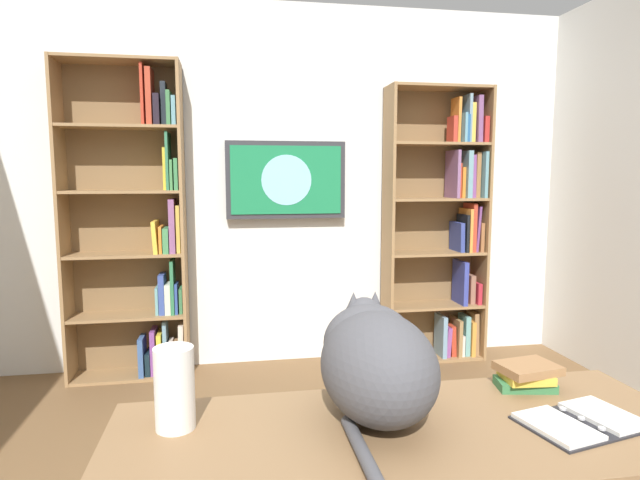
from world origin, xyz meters
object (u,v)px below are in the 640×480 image
bookshelf_left (446,228)px  desk_book_stack (526,375)px  bookshelf_right (140,231)px  desk (410,469)px  wall_mounted_tv (286,180)px  paper_towel_roll (175,388)px  cat (375,359)px  open_binder (581,421)px

bookshelf_left → desk_book_stack: bookshelf_left is taller
desk_book_stack → bookshelf_left: bearing=-107.1°
bookshelf_right → desk: 2.80m
desk → desk_book_stack: 0.55m
wall_mounted_tv → paper_towel_roll: (0.58, 2.48, -0.55)m
desk → paper_towel_roll: paper_towel_roll is taller
bookshelf_right → desk: bookshelf_right is taller
bookshelf_left → cat: (1.25, 2.40, -0.13)m
wall_mounted_tv → cat: bearing=89.8°
bookshelf_left → paper_towel_roll: size_ratio=9.04×
bookshelf_left → desk_book_stack: (0.71, 2.31, -0.25)m
bookshelf_left → open_binder: size_ratio=5.68×
bookshelf_left → bookshelf_right: bearing=-0.1°
bookshelf_right → open_binder: 3.04m
bookshelf_left → open_binder: bearing=74.9°
bookshelf_left → open_binder: 2.68m
open_binder → paper_towel_roll: 1.15m
desk → cat: size_ratio=2.79×
bookshelf_left → cat: bearing=62.4°
bookshelf_right → paper_towel_roll: bookshelf_right is taller
cat → desk: bearing=116.5°
bookshelf_left → wall_mounted_tv: size_ratio=2.36×
bookshelf_left → open_binder: (0.69, 2.57, -0.29)m
wall_mounted_tv → open_binder: wall_mounted_tv is taller
cat → desk_book_stack: (-0.55, -0.09, -0.12)m
bookshelf_left → desk: size_ratio=1.26×
wall_mounted_tv → cat: wall_mounted_tv is taller
bookshelf_left → paper_towel_roll: bearing=52.7°
desk_book_stack → open_binder: bearing=93.2°
cat → desk_book_stack: cat is taller
paper_towel_roll → desk_book_stack: 1.12m
open_binder → bookshelf_left: bearing=-105.1°
bookshelf_right → desk: bearing=113.5°
desk → wall_mounted_tv: bearing=-88.8°
desk → paper_towel_roll: 0.69m
bookshelf_left → bookshelf_right: bookshelf_right is taller
paper_towel_roll → open_binder: bearing=171.2°
wall_mounted_tv → desk_book_stack: wall_mounted_tv is taller
bookshelf_right → desk: (-1.10, 2.54, -0.42)m
desk → open_binder: bearing=176.2°
desk → paper_towel_roll: (0.64, -0.14, 0.22)m
cat → desk_book_stack: size_ratio=2.85×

